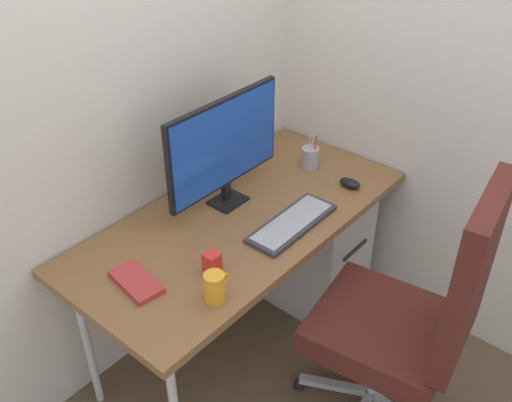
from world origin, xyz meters
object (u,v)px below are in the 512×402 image
(office_chair, at_px, (414,315))
(monitor, at_px, (225,146))
(pen_holder, at_px, (310,157))
(notebook, at_px, (136,282))
(mouse, at_px, (350,183))
(coffee_mug, at_px, (215,287))
(keyboard, at_px, (292,223))
(filing_cabinet, at_px, (313,249))
(desk_clamp_accessory, at_px, (212,262))

(office_chair, xyz_separation_m, monitor, (-0.06, 0.87, 0.42))
(pen_holder, relative_size, notebook, 0.79)
(office_chair, height_order, pen_holder, office_chair)
(mouse, bearing_deg, monitor, 140.89)
(notebook, relative_size, coffee_mug, 1.90)
(keyboard, relative_size, pen_holder, 2.59)
(monitor, bearing_deg, keyboard, -82.38)
(filing_cabinet, xyz_separation_m, mouse, (0.00, -0.17, 0.46))
(monitor, height_order, notebook, monitor)
(monitor, distance_m, mouse, 0.60)
(office_chair, xyz_separation_m, keyboard, (-0.02, 0.55, 0.16))
(monitor, relative_size, notebook, 2.90)
(keyboard, bearing_deg, coffee_mug, -173.34)
(keyboard, distance_m, coffee_mug, 0.51)
(filing_cabinet, distance_m, keyboard, 0.61)
(filing_cabinet, bearing_deg, pen_holder, 66.70)
(filing_cabinet, relative_size, mouse, 5.96)
(monitor, distance_m, keyboard, 0.41)
(pen_holder, xyz_separation_m, notebook, (-1.04, -0.01, -0.04))
(desk_clamp_accessory, bearing_deg, filing_cabinet, 6.65)
(keyboard, height_order, mouse, mouse)
(filing_cabinet, bearing_deg, mouse, -88.94)
(monitor, relative_size, keyboard, 1.42)
(keyboard, xyz_separation_m, mouse, (0.39, -0.02, 0.01))
(keyboard, bearing_deg, desk_clamp_accessory, 172.36)
(monitor, xyz_separation_m, mouse, (0.43, -0.34, -0.25))
(desk_clamp_accessory, bearing_deg, coffee_mug, -132.10)
(monitor, bearing_deg, mouse, -37.83)
(notebook, bearing_deg, keyboard, -9.63)
(keyboard, distance_m, notebook, 0.66)
(pen_holder, height_order, desk_clamp_accessory, pen_holder)
(mouse, height_order, notebook, mouse)
(coffee_mug, bearing_deg, mouse, 2.44)
(filing_cabinet, bearing_deg, notebook, 176.74)
(office_chair, bearing_deg, monitor, 94.12)
(mouse, relative_size, notebook, 0.48)
(notebook, relative_size, desk_clamp_accessory, 2.82)
(coffee_mug, height_order, desk_clamp_accessory, coffee_mug)
(filing_cabinet, relative_size, notebook, 2.84)
(office_chair, bearing_deg, pen_holder, 62.58)
(keyboard, height_order, desk_clamp_accessory, desk_clamp_accessory)
(coffee_mug, relative_size, desk_clamp_accessory, 1.49)
(coffee_mug, bearing_deg, monitor, 39.15)
(office_chair, bearing_deg, mouse, 55.06)
(mouse, xyz_separation_m, pen_holder, (0.03, 0.23, 0.03))
(monitor, xyz_separation_m, keyboard, (0.04, -0.31, -0.26))
(filing_cabinet, xyz_separation_m, keyboard, (-0.39, -0.15, 0.45))
(coffee_mug, bearing_deg, desk_clamp_accessory, 47.90)
(office_chair, bearing_deg, desk_clamp_accessory, 124.82)
(keyboard, xyz_separation_m, coffee_mug, (-0.50, -0.06, 0.04))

